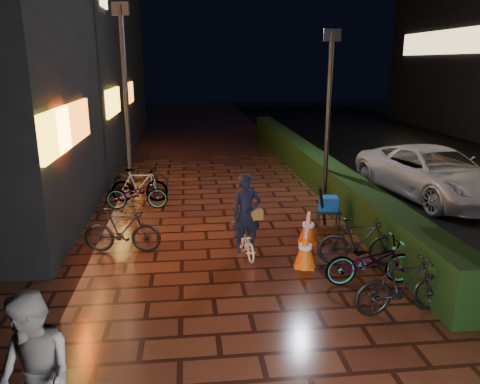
{
  "coord_description": "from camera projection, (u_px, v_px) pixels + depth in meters",
  "views": [
    {
      "loc": [
        -0.91,
        -7.82,
        3.92
      ],
      "look_at": [
        0.22,
        2.26,
        1.1
      ],
      "focal_mm": 35.0,
      "sensor_mm": 36.0,
      "label": 1
    }
  ],
  "objects": [
    {
      "name": "cyclist",
      "position": [
        246.0,
        226.0,
        9.63
      ],
      "size": [
        0.68,
        1.29,
        1.78
      ],
      "color": "white",
      "rests_on": "ground"
    },
    {
      "name": "bystander_person",
      "position": [
        35.0,
        377.0,
        4.65
      ],
      "size": [
        1.09,
        1.1,
        1.8
      ],
      "primitive_type": "imported",
      "rotation": [
        0.0,
        0.0,
        -0.82
      ],
      "color": "slate",
      "rests_on": "ground"
    },
    {
      "name": "lamp_post_hedge",
      "position": [
        328.0,
        112.0,
        12.71
      ],
      "size": [
        0.46,
        0.14,
        4.76
      ],
      "color": "black",
      "rests_on": "ground"
    },
    {
      "name": "hedge",
      "position": [
        308.0,
        163.0,
        16.51
      ],
      "size": [
        0.7,
        20.0,
        1.0
      ],
      "primitive_type": "cube",
      "color": "black",
      "rests_on": "ground"
    },
    {
      "name": "van",
      "position": [
        434.0,
        173.0,
        13.85
      ],
      "size": [
        3.35,
        5.72,
        1.49
      ],
      "primitive_type": "imported",
      "rotation": [
        0.0,
        0.0,
        0.17
      ],
      "color": "silver",
      "rests_on": "ground"
    },
    {
      "name": "lamp_post_sf",
      "position": [
        126.0,
        92.0,
        13.99
      ],
      "size": [
        0.53,
        0.25,
        5.59
      ],
      "color": "black",
      "rests_on": "ground"
    },
    {
      "name": "traffic_barrier",
      "position": [
        307.0,
        238.0,
        9.83
      ],
      "size": [
        0.86,
        1.72,
        0.7
      ],
      "color": "#F8550D",
      "rests_on": "ground"
    },
    {
      "name": "parked_bikes_storefront",
      "position": [
        136.0,
        193.0,
        12.79
      ],
      "size": [
        1.75,
        5.55,
        0.98
      ],
      "color": "black",
      "rests_on": "ground"
    },
    {
      "name": "parked_bikes_hedge",
      "position": [
        376.0,
        261.0,
        8.4
      ],
      "size": [
        1.78,
        2.57,
        0.98
      ],
      "color": "black",
      "rests_on": "ground"
    },
    {
      "name": "ground",
      "position": [
        242.0,
        282.0,
        8.64
      ],
      "size": [
        80.0,
        80.0,
        0.0
      ],
      "primitive_type": "plane",
      "color": "#381911",
      "rests_on": "ground"
    },
    {
      "name": "cart_assembly",
      "position": [
        328.0,
        205.0,
        11.29
      ],
      "size": [
        0.71,
        0.63,
        1.14
      ],
      "color": "black",
      "rests_on": "ground"
    }
  ]
}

